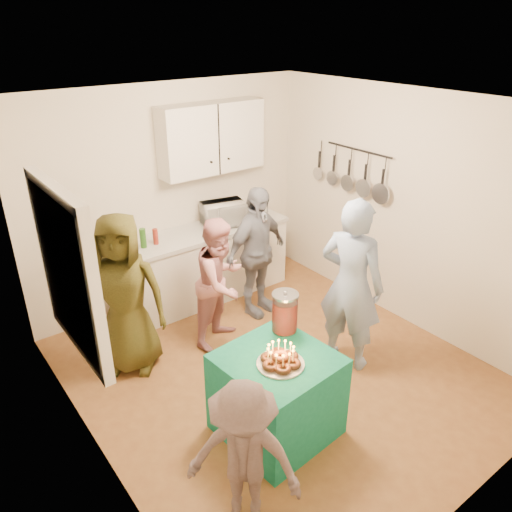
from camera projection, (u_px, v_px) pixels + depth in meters
floor at (277, 371)px, 5.02m from camera, size 4.00×4.00×0.00m
ceiling at (283, 105)px, 3.90m from camera, size 4.00×4.00×0.00m
back_wall at (171, 197)px, 5.89m from camera, size 3.60×3.60×0.00m
left_wall at (82, 322)px, 3.48m from camera, size 4.00×4.00×0.00m
right_wall at (406, 211)px, 5.45m from camera, size 4.00×4.00×0.00m
window_night at (66, 273)px, 3.60m from camera, size 0.04×1.00×1.20m
counter at (203, 267)px, 6.16m from camera, size 2.20×0.58×0.86m
countertop at (201, 233)px, 5.97m from camera, size 2.24×0.62×0.05m
upper_cabinet at (212, 138)px, 5.78m from camera, size 1.30×0.30×0.80m
pot_rack at (356, 172)px, 5.77m from camera, size 0.12×1.00×0.60m
microwave at (224, 214)px, 6.08m from camera, size 0.58×0.45×0.28m
party_table at (277, 395)px, 4.15m from camera, size 0.92×0.92×0.76m
donut_cake at (281, 355)px, 3.87m from camera, size 0.38×0.38×0.18m
punch_jar at (285, 313)px, 4.27m from camera, size 0.22×0.22×0.34m
man_birthday at (351, 285)px, 4.80m from camera, size 0.62×0.75×1.77m
woman_back_left at (124, 295)px, 4.76m from camera, size 0.96×0.91×1.64m
woman_back_center at (221, 282)px, 5.23m from camera, size 0.84×0.76×1.42m
woman_back_right at (256, 253)px, 5.71m from camera, size 0.97×0.54×1.56m
child_near_left at (244, 460)px, 3.26m from camera, size 0.85×0.89×1.21m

